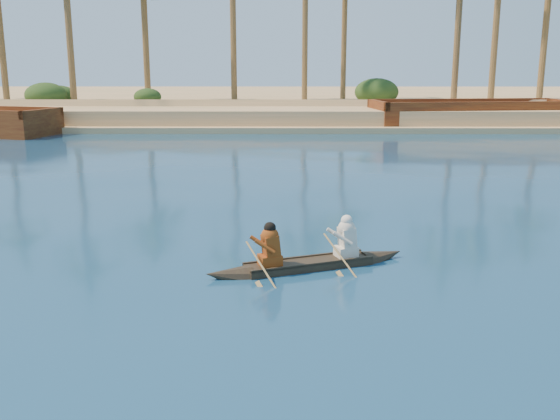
# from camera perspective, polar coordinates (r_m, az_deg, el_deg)

# --- Properties ---
(ground) EXTENTS (160.00, 160.00, 0.00)m
(ground) POSITION_cam_1_polar(r_m,az_deg,el_deg) (18.28, -23.83, -0.88)
(ground) COLOR navy
(ground) RESTS_ON ground
(sandy_embankment) EXTENTS (150.00, 51.00, 1.50)m
(sandy_embankment) POSITION_cam_1_polar(r_m,az_deg,el_deg) (63.61, -6.51, 9.74)
(sandy_embankment) COLOR #DCAC7C
(sandy_embankment) RESTS_ON ground
(palm_grove) EXTENTS (110.00, 14.00, 16.00)m
(palm_grove) POSITION_cam_1_polar(r_m,az_deg,el_deg) (51.88, -8.33, 17.24)
(palm_grove) COLOR #3E591F
(palm_grove) RESTS_ON ground
(shrub_cluster) EXTENTS (100.00, 6.00, 2.40)m
(shrub_cluster) POSITION_cam_1_polar(r_m,az_deg,el_deg) (48.35, -8.68, 9.48)
(shrub_cluster) COLOR #1F3D16
(shrub_cluster) RESTS_ON ground
(canoe) EXTENTS (4.27, 2.12, 1.20)m
(canoe) POSITION_cam_1_polar(r_m,az_deg,el_deg) (12.78, 2.65, -4.33)
(canoe) COLOR #322B1B
(canoe) RESTS_ON ground
(barge_right) EXTENTS (13.56, 5.95, 2.19)m
(barge_right) POSITION_cam_1_polar(r_m,az_deg,el_deg) (44.00, 17.07, 8.16)
(barge_right) COLOR brown
(barge_right) RESTS_ON ground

